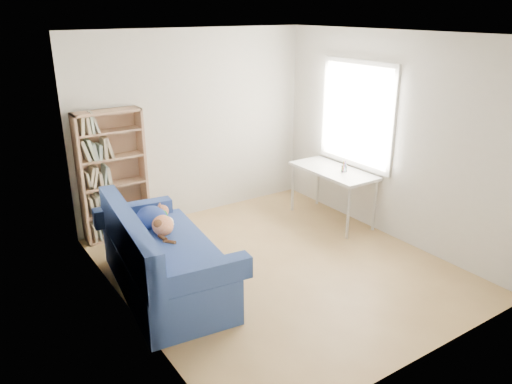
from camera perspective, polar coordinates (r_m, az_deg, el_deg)
ground at (r=5.90m, az=2.46°, el=-8.47°), size 4.00×4.00×0.00m
room_shell at (r=5.40m, az=3.36°, el=7.37°), size 3.54×4.04×2.62m
sofa at (r=5.38m, az=-10.81°, el=-7.56°), size 1.12×2.02×0.95m
bookshelf at (r=6.61m, az=-16.00°, el=1.28°), size 0.84×0.26×1.67m
desk at (r=6.97m, az=8.79°, el=2.02°), size 0.58×1.27×0.75m
pen_cup at (r=6.86m, az=10.04°, el=2.76°), size 0.08×0.08×0.16m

